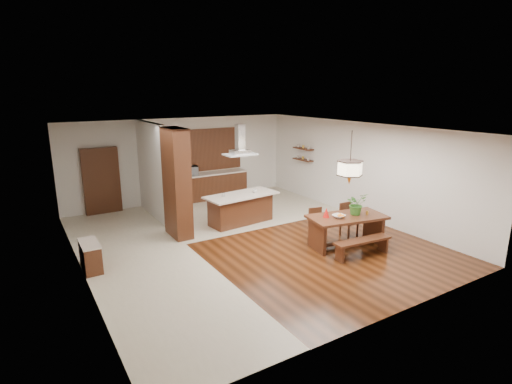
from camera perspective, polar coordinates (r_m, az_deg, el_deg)
room_shell at (r=10.04m, az=-1.46°, el=4.27°), size 9.00×9.04×2.92m
tile_hallway at (r=9.62m, az=-15.90°, el=-9.59°), size 2.50×9.00×0.01m
tile_kitchen at (r=13.24m, az=-2.16°, el=-2.39°), size 5.50×4.00×0.01m
soffit_band at (r=9.93m, az=-1.49°, el=8.95°), size 8.00×9.00×0.02m
partition_pier at (r=10.65m, az=-11.25°, el=1.22°), size 0.45×1.00×2.90m
partition_stub at (r=12.60m, az=-14.62°, el=3.05°), size 0.18×2.40×2.90m
hallway_console at (r=9.50m, az=-22.57°, el=-8.46°), size 0.37×0.88×0.63m
hallway_doorway at (r=13.44m, az=-21.21°, el=1.48°), size 1.10×0.20×2.10m
rear_counter at (r=14.47m, az=-6.36°, el=0.91°), size 2.60×0.62×0.95m
kitchen_window at (r=14.46m, az=-6.94°, el=6.03°), size 2.60×0.08×1.50m
shelf_lower at (r=14.43m, az=6.72°, el=4.61°), size 0.26×0.90×0.04m
shelf_upper at (r=14.36m, az=6.76°, el=6.18°), size 0.26×0.90×0.04m
dining_table at (r=10.22m, az=12.81°, el=-4.46°), size 2.05×1.29×0.80m
dining_bench at (r=9.83m, az=14.92°, el=-7.70°), size 1.52×0.46×0.42m
dining_chair_left at (r=10.50m, az=8.83°, el=-4.68°), size 0.45×0.45×0.85m
dining_chair_right at (r=10.98m, az=13.18°, el=-3.91°), size 0.40×0.40×0.90m
pendant_lantern at (r=9.83m, az=13.35°, el=4.75°), size 0.64×0.64×1.31m
foliage_plant at (r=10.24m, az=14.14°, el=-1.65°), size 0.52×0.46×0.55m
fruit_bowl at (r=9.96m, az=11.73°, el=-3.41°), size 0.34×0.34×0.07m
napkin_cone at (r=9.91m, az=10.01°, el=-2.90°), size 0.16×0.16×0.24m
gold_ornament at (r=10.39m, az=15.60°, el=-2.85°), size 0.08×0.08×0.09m
kitchen_island at (r=11.72m, az=-2.19°, el=-2.33°), size 2.24×1.17×0.89m
range_hood at (r=11.31m, az=-2.29°, el=7.47°), size 0.90×0.55×0.87m
island_cup at (r=11.75m, az=-0.18°, el=0.15°), size 0.15×0.15×0.10m
microwave at (r=14.03m, az=-9.46°, el=3.02°), size 0.65×0.52×0.31m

